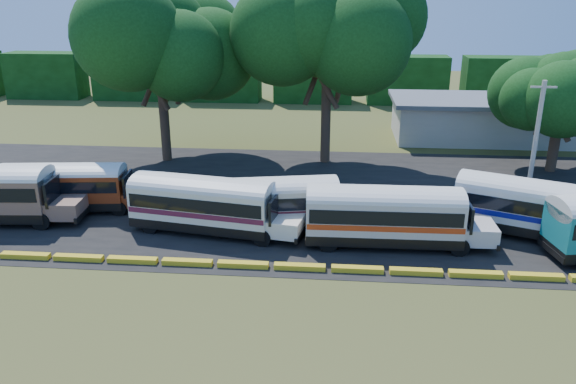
# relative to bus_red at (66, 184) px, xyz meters

# --- Properties ---
(ground) EXTENTS (160.00, 160.00, 0.00)m
(ground) POSITION_rel_bus_red_xyz_m (14.32, -8.06, -1.84)
(ground) COLOR #354617
(ground) RESTS_ON ground
(asphalt_strip) EXTENTS (64.00, 24.00, 0.02)m
(asphalt_strip) POSITION_rel_bus_red_xyz_m (15.32, 3.94, -1.83)
(asphalt_strip) COLOR black
(asphalt_strip) RESTS_ON ground
(curb) EXTENTS (53.70, 0.45, 0.30)m
(curb) POSITION_rel_bus_red_xyz_m (14.32, -7.06, -1.69)
(curb) COLOR yellow
(curb) RESTS_ON ground
(terminal_building) EXTENTS (19.00, 9.00, 4.00)m
(terminal_building) POSITION_rel_bus_red_xyz_m (32.32, 21.94, 0.20)
(terminal_building) COLOR #B8B2A8
(terminal_building) RESTS_ON ground
(treeline_backdrop) EXTENTS (130.00, 4.00, 6.00)m
(treeline_backdrop) POSITION_rel_bus_red_xyz_m (14.32, 39.94, 1.16)
(treeline_backdrop) COLOR black
(treeline_backdrop) RESTS_ON ground
(bus_red) EXTENTS (9.95, 3.49, 3.20)m
(bus_red) POSITION_rel_bus_red_xyz_m (0.00, 0.00, 0.00)
(bus_red) COLOR black
(bus_red) RESTS_ON ground
(bus_cream_west) EXTENTS (10.74, 4.31, 3.44)m
(bus_cream_west) POSITION_rel_bus_red_xyz_m (9.90, -2.66, 0.11)
(bus_cream_west) COLOR black
(bus_cream_west) RESTS_ON ground
(bus_cream_east) EXTENTS (10.19, 4.30, 3.26)m
(bus_cream_east) POSITION_rel_bus_red_xyz_m (13.91, -1.87, 0.00)
(bus_cream_east) COLOR black
(bus_cream_east) RESTS_ON ground
(bus_white_red) EXTENTS (10.68, 2.81, 3.50)m
(bus_white_red) POSITION_rel_bus_red_xyz_m (20.55, -3.60, 0.14)
(bus_white_red) COLOR black
(bus_white_red) RESTS_ON ground
(bus_white_blue) EXTENTS (10.70, 6.50, 3.46)m
(bus_white_blue) POSITION_rel_bus_red_xyz_m (29.29, -1.66, 0.12)
(bus_white_blue) COLOR black
(bus_white_blue) RESTS_ON ground
(tree_west) EXTENTS (11.34, 11.34, 14.53)m
(tree_west) POSITION_rel_bus_red_xyz_m (3.04, 12.10, 8.50)
(tree_west) COLOR #3A2B1D
(tree_west) RESTS_ON ground
(tree_center) EXTENTS (10.41, 10.41, 14.65)m
(tree_center) POSITION_rel_bus_red_xyz_m (16.60, 12.85, 8.94)
(tree_center) COLOR #3A2B1D
(tree_center) RESTS_ON ground
(tree_east) EXTENTS (7.91, 7.91, 9.46)m
(tree_east) POSITION_rel_bus_red_xyz_m (34.87, 11.74, 4.67)
(tree_east) COLOR #3A2B1D
(tree_east) RESTS_ON ground
(utility_pole) EXTENTS (1.60, 0.30, 8.50)m
(utility_pole) POSITION_rel_bus_red_xyz_m (30.42, 3.33, 2.52)
(utility_pole) COLOR gray
(utility_pole) RESTS_ON ground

